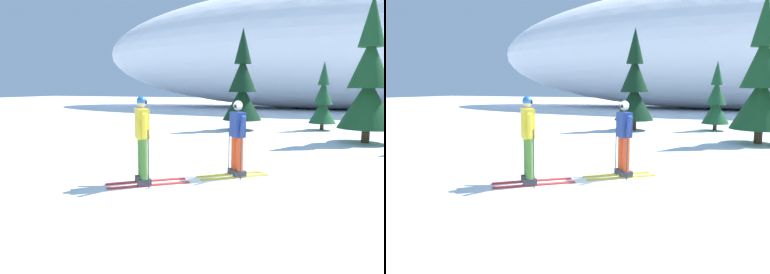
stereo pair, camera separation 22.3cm
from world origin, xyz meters
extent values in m
plane|color=white|center=(0.00, 0.00, 0.00)|extent=(120.00, 120.00, 0.00)
cube|color=gold|center=(-0.43, 0.92, 0.01)|extent=(1.32, 1.11, 0.03)
cube|color=gold|center=(-0.62, 1.15, 0.01)|extent=(1.32, 1.11, 0.03)
cube|color=#38383D|center=(-0.35, 0.98, 0.09)|extent=(0.31, 0.29, 0.12)
cube|color=#38383D|center=(-0.55, 1.22, 0.09)|extent=(0.31, 0.29, 0.12)
cylinder|color=#DB471E|center=(-0.35, 0.98, 0.53)|extent=(0.15, 0.15, 0.75)
cylinder|color=#DB471E|center=(-0.55, 1.22, 0.53)|extent=(0.15, 0.15, 0.75)
cube|color=navy|center=(-0.45, 1.10, 1.18)|extent=(0.43, 0.45, 0.56)
cylinder|color=navy|center=(-0.30, 0.91, 1.12)|extent=(0.25, 0.28, 0.58)
cylinder|color=navy|center=(-0.60, 1.29, 1.12)|extent=(0.25, 0.28, 0.58)
sphere|color=beige|center=(-0.45, 1.10, 1.59)|extent=(0.19, 0.19, 0.19)
sphere|color=white|center=(-0.45, 1.10, 1.62)|extent=(0.21, 0.21, 0.21)
cube|color=black|center=(-0.51, 1.05, 1.60)|extent=(0.12, 0.14, 0.07)
cylinder|color=#2D2D33|center=(-0.29, 0.81, 0.54)|extent=(0.02, 0.02, 1.07)
cylinder|color=#2D2D33|center=(-0.29, 0.81, 0.06)|extent=(0.07, 0.07, 0.01)
cylinder|color=#2D2D33|center=(-0.71, 1.32, 0.54)|extent=(0.02, 0.02, 1.07)
cylinder|color=#2D2D33|center=(-0.71, 1.32, 0.06)|extent=(0.07, 0.07, 0.01)
cube|color=red|center=(-2.11, -0.14, 0.01)|extent=(1.40, 1.16, 0.03)
cube|color=red|center=(-1.89, -0.41, 0.01)|extent=(1.40, 1.16, 0.03)
cube|color=#38383D|center=(-2.19, -0.20, 0.09)|extent=(0.31, 0.29, 0.12)
cube|color=#38383D|center=(-1.97, -0.47, 0.09)|extent=(0.31, 0.29, 0.12)
cylinder|color=#4C8433|center=(-2.19, -0.20, 0.56)|extent=(0.15, 0.15, 0.82)
cylinder|color=#4C8433|center=(-1.97, -0.47, 0.56)|extent=(0.15, 0.15, 0.82)
cube|color=yellow|center=(-2.08, -0.34, 1.28)|extent=(0.46, 0.49, 0.61)
cylinder|color=yellow|center=(-2.25, -0.13, 1.23)|extent=(0.25, 0.28, 0.58)
cylinder|color=yellow|center=(-1.91, -0.54, 1.23)|extent=(0.25, 0.28, 0.58)
sphere|color=beige|center=(-2.08, -0.34, 1.70)|extent=(0.19, 0.19, 0.19)
sphere|color=#2366B2|center=(-2.08, -0.34, 1.73)|extent=(0.21, 0.21, 0.21)
cube|color=black|center=(-2.02, -0.28, 1.71)|extent=(0.12, 0.14, 0.07)
cylinder|color=#2D2D33|center=(-2.26, -0.02, 0.59)|extent=(0.02, 0.02, 1.18)
cylinder|color=#2D2D33|center=(-2.26, -0.02, 0.06)|extent=(0.07, 0.07, 0.01)
cylinder|color=#2D2D33|center=(-1.81, -0.58, 0.59)|extent=(0.02, 0.02, 1.18)
cylinder|color=#2D2D33|center=(-1.81, -0.58, 0.06)|extent=(0.07, 0.07, 0.01)
cylinder|color=#47301E|center=(-2.63, 10.00, 0.32)|extent=(0.26, 0.26, 0.64)
cone|color=black|center=(-2.63, 10.00, 1.30)|extent=(1.83, 1.83, 1.64)
cone|color=black|center=(-2.63, 10.00, 2.61)|extent=(1.32, 1.32, 1.64)
cone|color=black|center=(-2.63, 10.00, 3.92)|extent=(0.81, 0.81, 1.64)
cylinder|color=#47301E|center=(0.90, 11.35, 0.22)|extent=(0.17, 0.17, 0.44)
cone|color=#1E512D|center=(0.90, 11.35, 0.88)|extent=(1.24, 1.24, 1.11)
cone|color=#1E512D|center=(0.90, 11.35, 1.77)|extent=(0.90, 0.90, 1.11)
cone|color=#1E512D|center=(0.90, 11.35, 2.66)|extent=(0.55, 0.55, 1.11)
cylinder|color=#47301E|center=(2.57, 7.75, 0.35)|extent=(0.28, 0.28, 0.71)
cone|color=#194723|center=(2.57, 7.75, 1.44)|extent=(2.03, 2.03, 1.82)
cone|color=#194723|center=(2.57, 7.75, 2.89)|extent=(1.46, 1.46, 1.82)
cone|color=#194723|center=(2.57, 7.75, 4.34)|extent=(0.89, 0.89, 1.82)
ellipsoid|color=white|center=(0.49, 29.56, 5.57)|extent=(45.98, 17.24, 11.14)
camera|label=1|loc=(1.67, -6.80, 2.02)|focal=33.99mm
camera|label=2|loc=(1.87, -6.72, 2.02)|focal=33.99mm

